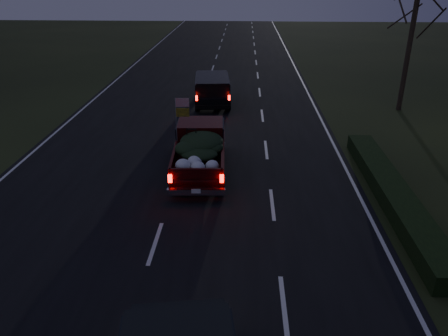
# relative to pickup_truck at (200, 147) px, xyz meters

# --- Properties ---
(ground) EXTENTS (120.00, 120.00, 0.00)m
(ground) POSITION_rel_pickup_truck_xyz_m (-0.85, -5.19, -1.00)
(ground) COLOR black
(ground) RESTS_ON ground
(road_asphalt) EXTENTS (14.00, 120.00, 0.02)m
(road_asphalt) POSITION_rel_pickup_truck_xyz_m (-0.85, -5.19, -0.99)
(road_asphalt) COLOR black
(road_asphalt) RESTS_ON ground
(hedge_row) EXTENTS (1.00, 10.00, 0.60)m
(hedge_row) POSITION_rel_pickup_truck_xyz_m (6.95, -2.19, -0.70)
(hedge_row) COLOR black
(hedge_row) RESTS_ON ground
(bare_tree_far) EXTENTS (3.60, 3.60, 7.00)m
(bare_tree_far) POSITION_rel_pickup_truck_xyz_m (10.65, 8.81, 4.23)
(bare_tree_far) COLOR black
(bare_tree_far) RESTS_ON ground
(pickup_truck) EXTENTS (2.19, 5.17, 2.67)m
(pickup_truck) POSITION_rel_pickup_truck_xyz_m (0.00, 0.00, 0.00)
(pickup_truck) COLOR #350707
(pickup_truck) RESTS_ON ground
(lead_suv) EXTENTS (2.38, 4.89, 1.36)m
(lead_suv) POSITION_rel_pickup_truck_xyz_m (-0.17, 9.48, 0.03)
(lead_suv) COLOR black
(lead_suv) RESTS_ON ground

